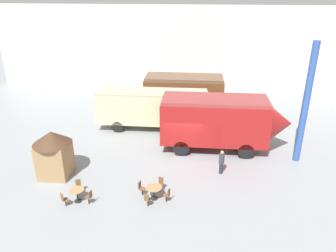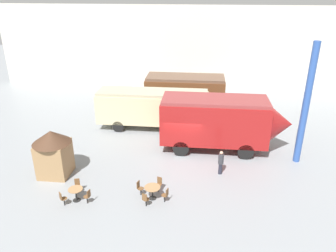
# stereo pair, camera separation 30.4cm
# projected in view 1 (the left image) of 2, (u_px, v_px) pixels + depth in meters

# --- Properties ---
(ground_plane) EXTENTS (80.00, 80.00, 0.00)m
(ground_plane) POSITION_uv_depth(u_px,v_px,m) (183.00, 153.00, 23.28)
(ground_plane) COLOR gray
(backdrop_wall) EXTENTS (44.00, 0.15, 9.00)m
(backdrop_wall) POSITION_uv_depth(u_px,v_px,m) (191.00, 48.00, 35.79)
(backdrop_wall) COLOR beige
(backdrop_wall) RESTS_ON ground_plane
(passenger_coach_wooden) EXTENTS (7.20, 2.89, 3.27)m
(passenger_coach_wooden) POSITION_uv_depth(u_px,v_px,m) (184.00, 90.00, 30.42)
(passenger_coach_wooden) COLOR brown
(passenger_coach_wooden) RESTS_ON ground_plane
(passenger_coach_vintage) EXTENTS (8.94, 2.47, 3.17)m
(passenger_coach_vintage) POSITION_uv_depth(u_px,v_px,m) (152.00, 107.00, 26.57)
(passenger_coach_vintage) COLOR beige
(passenger_coach_vintage) RESTS_ON ground_plane
(streamlined_locomotive) EXTENTS (9.03, 2.83, 3.86)m
(streamlined_locomotive) POSITION_uv_depth(u_px,v_px,m) (224.00, 120.00, 22.96)
(streamlined_locomotive) COLOR maroon
(streamlined_locomotive) RESTS_ON ground_plane
(cafe_table_near) EXTENTS (0.90, 0.90, 0.74)m
(cafe_table_near) POSITION_uv_depth(u_px,v_px,m) (154.00, 190.00, 18.13)
(cafe_table_near) COLOR black
(cafe_table_near) RESTS_ON ground_plane
(cafe_table_mid) EXTENTS (0.80, 0.80, 0.75)m
(cafe_table_mid) POSITION_uv_depth(u_px,v_px,m) (77.00, 192.00, 17.91)
(cafe_table_mid) COLOR black
(cafe_table_mid) RESTS_ON ground_plane
(cafe_chair_0) EXTENTS (0.37, 0.39, 0.87)m
(cafe_chair_0) POSITION_uv_depth(u_px,v_px,m) (147.00, 199.00, 17.48)
(cafe_chair_0) COLOR black
(cafe_chair_0) RESTS_ON ground_plane
(cafe_chair_1) EXTENTS (0.39, 0.37, 0.87)m
(cafe_chair_1) POSITION_uv_depth(u_px,v_px,m) (168.00, 194.00, 17.86)
(cafe_chair_1) COLOR black
(cafe_chair_1) RESTS_ON ground_plane
(cafe_chair_2) EXTENTS (0.37, 0.39, 0.87)m
(cafe_chair_2) POSITION_uv_depth(u_px,v_px,m) (160.00, 183.00, 18.85)
(cafe_chair_2) COLOR black
(cafe_chair_2) RESTS_ON ground_plane
(cafe_chair_3) EXTENTS (0.39, 0.37, 0.87)m
(cafe_chair_3) POSITION_uv_depth(u_px,v_px,m) (141.00, 187.00, 18.47)
(cafe_chair_3) COLOR black
(cafe_chair_3) RESTS_ON ground_plane
(cafe_chair_4) EXTENTS (0.36, 0.38, 0.87)m
(cafe_chair_4) POSITION_uv_depth(u_px,v_px,m) (78.00, 186.00, 18.64)
(cafe_chair_4) COLOR black
(cafe_chair_4) RESTS_ON ground_plane
(cafe_chair_5) EXTENTS (0.40, 0.40, 0.87)m
(cafe_chair_5) POSITION_uv_depth(u_px,v_px,m) (64.00, 199.00, 17.49)
(cafe_chair_5) COLOR black
(cafe_chair_5) RESTS_ON ground_plane
(cafe_chair_6) EXTENTS (0.38, 0.36, 0.87)m
(cafe_chair_6) POSITION_uv_depth(u_px,v_px,m) (89.00, 196.00, 17.69)
(cafe_chair_6) COLOR black
(cafe_chair_6) RESTS_ON ground_plane
(visitor_person) EXTENTS (0.34, 0.34, 1.60)m
(visitor_person) POSITION_uv_depth(u_px,v_px,m) (222.00, 161.00, 20.45)
(visitor_person) COLOR #262633
(visitor_person) RESTS_ON ground_plane
(ticket_kiosk) EXTENTS (2.34, 2.34, 3.00)m
(ticket_kiosk) POSITION_uv_depth(u_px,v_px,m) (54.00, 151.00, 19.94)
(ticket_kiosk) COLOR #99754C
(ticket_kiosk) RESTS_ON ground_plane
(support_pillar) EXTENTS (0.44, 0.44, 8.00)m
(support_pillar) POSITION_uv_depth(u_px,v_px,m) (306.00, 105.00, 20.75)
(support_pillar) COLOR #2D519E
(support_pillar) RESTS_ON ground_plane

